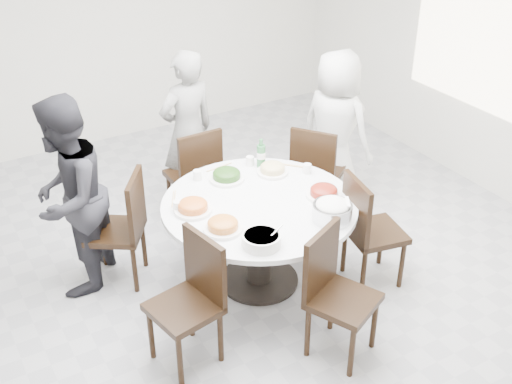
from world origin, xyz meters
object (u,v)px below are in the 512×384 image
chair_ne (318,170)px  diner_right (335,129)px  chair_s (344,298)px  rice_bowl (332,212)px  chair_nw (115,229)px  chair_se (375,230)px  chair_n (192,173)px  diner_left (68,198)px  soup_bowl (261,240)px  beverage_bottle (261,153)px  diner_middle (188,132)px  dining_table (259,243)px  chair_sw (183,306)px

chair_ne → diner_right: bearing=-98.5°
chair_s → rice_bowl: chair_s is taller
chair_ne → diner_right: diner_right is taller
chair_nw → chair_se: (1.77, -1.06, 0.00)m
chair_n → diner_left: (-1.22, -0.43, 0.33)m
chair_n → diner_left: bearing=18.0°
chair_se → diner_right: size_ratio=0.62×
chair_ne → soup_bowl: (-1.27, -1.10, 0.32)m
beverage_bottle → chair_nw: bearing=174.4°
chair_s → diner_right: diner_right is taller
diner_right → rice_bowl: size_ratio=5.23×
diner_middle → chair_se: bearing=104.8°
chair_n → chair_nw: same height
diner_left → rice_bowl: (1.59, -1.19, 0.01)m
chair_n → diner_middle: size_ratio=0.61×
dining_table → diner_left: (-1.25, 0.72, 0.43)m
diner_left → dining_table: bearing=97.5°
chair_n → dining_table: bearing=90.3°
beverage_bottle → chair_se: bearing=-61.9°
diner_left → chair_sw: bearing=54.6°
rice_bowl → chair_ne: bearing=58.7°
dining_table → diner_left: diner_left is taller
chair_nw → beverage_bottle: 1.34m
chair_n → chair_s: 2.12m
chair_s → soup_bowl: size_ratio=3.50×
chair_n → soup_bowl: bearing=80.4°
diner_left → beverage_bottle: diner_left is taller
diner_middle → rice_bowl: 1.88m
soup_bowl → diner_middle: bearing=80.1°
chair_sw → chair_ne: bearing=109.6°
chair_nw → diner_left: size_ratio=0.59×
chair_ne → rice_bowl: size_ratio=3.26×
diner_right → chair_sw: bearing=100.9°
chair_sw → diner_left: bearing=-173.8°
diner_right → diner_middle: (-1.23, 0.62, 0.02)m
diner_right → diner_left: (-2.54, -0.05, 0.04)m
chair_nw → chair_s: (1.05, -1.60, 0.00)m
rice_bowl → beverage_bottle: bearing=91.3°
diner_left → soup_bowl: size_ratio=5.91×
dining_table → diner_middle: diner_middle is taller
chair_sw → chair_se: 1.69m
soup_bowl → beverage_bottle: bearing=59.3°
chair_ne → soup_bowl: 1.71m
chair_ne → chair_se: same height
dining_table → diner_right: bearing=30.8°
chair_s → chair_n: bearing=68.3°
chair_s → beverage_bottle: bearing=56.5°
diner_left → soup_bowl: (0.98, -1.21, -0.01)m
chair_se → diner_right: diner_right is taller
chair_n → beverage_bottle: bearing=116.7°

